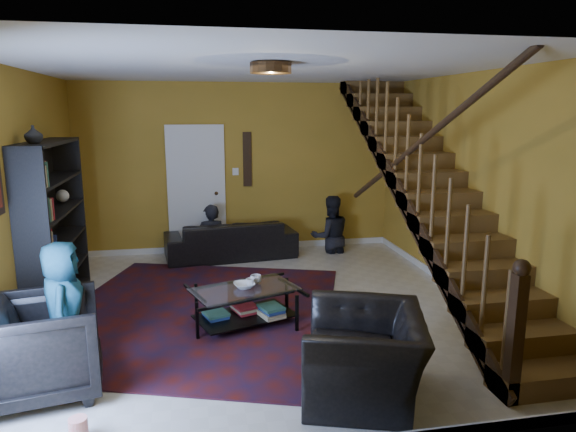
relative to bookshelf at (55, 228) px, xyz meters
name	(u,v)px	position (x,y,z in m)	size (l,w,h in m)	color
floor	(262,309)	(2.40, -0.60, -0.96)	(5.50, 5.50, 0.00)	beige
room	(155,277)	(1.07, 0.73, -0.91)	(5.50, 5.50, 5.50)	#B48428
staircase	(432,189)	(4.53, -0.60, 0.43)	(0.95, 5.02, 3.18)	brown
bookshelf	(55,228)	(0.00, 0.00, 0.00)	(0.35, 1.80, 2.00)	black
door	(197,192)	(1.70, 2.12, 0.06)	(0.82, 0.05, 2.05)	silver
wall_hanging	(247,159)	(2.55, 2.13, 0.59)	(0.14, 0.03, 0.90)	black
ceiling_fixture	(271,68)	(2.40, -1.40, 1.78)	(0.40, 0.40, 0.10)	#3F2814
rug	(197,312)	(1.63, -0.59, -0.96)	(3.13, 3.58, 0.02)	#410F0B
sofa	(231,239)	(2.22, 1.70, -0.66)	(2.07, 0.81, 0.60)	black
armchair_left	(43,347)	(0.35, -2.12, -0.55)	(0.89, 0.92, 0.83)	black
armchair_right	(364,354)	(2.98, -2.64, -0.61)	(1.09, 0.95, 0.71)	black
person_adult_a	(211,245)	(1.91, 1.75, -0.75)	(0.48, 0.32, 1.33)	black
person_adult_b	(330,237)	(3.90, 1.75, -0.71)	(0.68, 0.53, 1.41)	black
person_child	(64,308)	(0.45, -1.75, -0.35)	(0.60, 0.39, 1.22)	#1B5369
coffee_table	(245,304)	(2.15, -1.04, -0.72)	(1.26, 0.98, 0.43)	black
cup_a	(256,279)	(2.30, -0.89, -0.49)	(0.13, 0.13, 0.10)	#999999
cup_b	(250,283)	(2.23, -0.99, -0.49)	(0.10, 0.10, 0.09)	#999999
bowl	(244,285)	(2.16, -1.01, -0.51)	(0.23, 0.23, 0.06)	#999999
vase	(33,134)	(0.00, -0.50, 1.13)	(0.18, 0.18, 0.19)	#999999
popcorn_bucket	(78,428)	(0.75, -2.85, -0.87)	(0.13, 0.13, 0.15)	red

